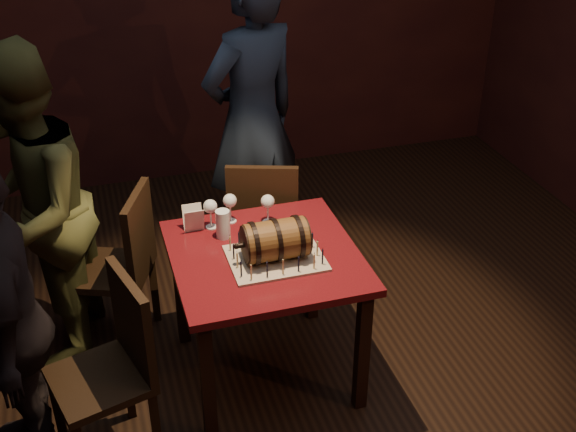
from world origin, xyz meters
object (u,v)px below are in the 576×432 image
(wine_glass_left, at_px, (210,208))
(wine_glass_right, at_px, (268,203))
(wine_glass_mid, at_px, (230,202))
(person_back, at_px, (252,121))
(pub_table, at_px, (265,272))
(barrel_cake, at_px, (275,240))
(chair_left_front, at_px, (115,361))
(person_left_rear, at_px, (30,213))
(person_left_front, at_px, (5,321))
(chair_back, at_px, (264,222))
(chair_left_rear, at_px, (124,261))
(pint_of_ale, at_px, (223,225))

(wine_glass_left, xyz_separation_m, wine_glass_right, (0.29, -0.03, 0.00))
(wine_glass_mid, distance_m, person_back, 0.85)
(pub_table, relative_size, barrel_cake, 2.51)
(wine_glass_left, xyz_separation_m, chair_left_front, (-0.57, -0.62, -0.35))
(person_back, distance_m, person_left_rear, 1.45)
(person_left_front, bearing_deg, wine_glass_mid, 113.71)
(wine_glass_mid, xyz_separation_m, chair_left_front, (-0.68, -0.65, -0.34))
(wine_glass_right, relative_size, person_left_rear, 0.09)
(pub_table, distance_m, barrel_cake, 0.23)
(wine_glass_mid, relative_size, person_left_rear, 0.09)
(chair_back, xyz_separation_m, person_left_front, (-1.36, -0.89, 0.26))
(chair_left_rear, height_order, person_left_rear, person_left_rear)
(pub_table, bearing_deg, person_left_front, -168.73)
(wine_glass_mid, relative_size, person_back, 0.08)
(wine_glass_left, relative_size, chair_left_front, 0.17)
(wine_glass_left, height_order, person_left_rear, person_left_rear)
(person_left_front, bearing_deg, person_left_rear, 167.57)
(wine_glass_left, bearing_deg, person_left_front, -150.85)
(chair_left_rear, bearing_deg, person_left_front, -126.62)
(barrel_cake, height_order, chair_left_rear, barrel_cake)
(chair_left_front, xyz_separation_m, person_left_front, (-0.41, 0.07, 0.26))
(chair_back, bearing_deg, person_left_rear, -173.64)
(chair_left_rear, bearing_deg, chair_left_front, -98.59)
(person_left_rear, bearing_deg, chair_left_front, 34.53)
(pub_table, bearing_deg, chair_left_front, -158.06)
(chair_left_rear, xyz_separation_m, chair_left_front, (-0.12, -0.79, 0.00))
(wine_glass_left, distance_m, person_back, 0.93)
(pint_of_ale, height_order, person_back, person_back)
(person_left_rear, bearing_deg, wine_glass_left, 91.19)
(chair_back, bearing_deg, chair_left_rear, -167.94)
(chair_back, relative_size, person_left_front, 0.59)
(wine_glass_mid, height_order, person_left_rear, person_left_rear)
(chair_back, bearing_deg, person_back, 82.59)
(chair_left_rear, bearing_deg, wine_glass_mid, -13.87)
(barrel_cake, xyz_separation_m, chair_back, (0.13, 0.72, -0.34))
(pint_of_ale, bearing_deg, barrel_cake, -54.09)
(chair_left_front, height_order, person_left_front, person_left_front)
(chair_left_rear, relative_size, person_left_front, 0.59)
(wine_glass_left, relative_size, pint_of_ale, 1.07)
(chair_left_rear, xyz_separation_m, person_back, (0.88, 0.65, 0.44))
(barrel_cake, relative_size, chair_left_rear, 0.39)
(pint_of_ale, bearing_deg, wine_glass_mid, 63.54)
(wine_glass_right, distance_m, person_left_rear, 1.19)
(pub_table, xyz_separation_m, chair_left_front, (-0.77, -0.31, -0.12))
(wine_glass_right, xyz_separation_m, chair_back, (0.08, 0.38, -0.35))
(chair_back, height_order, person_back, person_back)
(barrel_cake, xyz_separation_m, wine_glass_left, (-0.24, 0.38, 0.01))
(pint_of_ale, bearing_deg, person_back, 67.04)
(barrel_cake, height_order, chair_back, barrel_cake)
(chair_left_rear, bearing_deg, pint_of_ale, -29.33)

